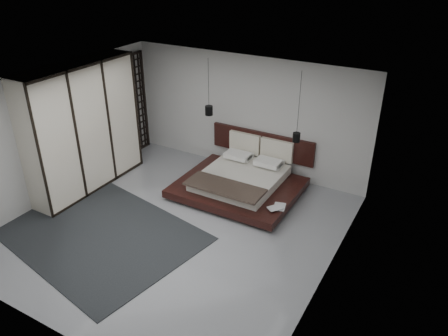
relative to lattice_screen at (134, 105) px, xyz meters
The scene contains 14 objects.
floor 4.05m from the lattice_screen, 39.71° to the right, with size 6.00×6.00×0.00m, color gray.
ceiling 4.12m from the lattice_screen, 39.71° to the right, with size 6.00×6.00×0.00m, color white.
wall_back 3.00m from the lattice_screen, 10.56° to the left, with size 6.00×6.00×0.00m, color #BABAB7.
wall_front 6.20m from the lattice_screen, 61.57° to the right, with size 6.00×6.00×0.00m, color #BABAB7.
wall_left 2.45m from the lattice_screen, 91.17° to the right, with size 6.00×6.00×0.00m, color #BABAB7.
wall_right 6.44m from the lattice_screen, 22.38° to the right, with size 6.00×6.00×0.00m, color #BABAB7.
lattice_screen is the anchor object (origin of this frame).
bed 3.60m from the lattice_screen, ahead, with size 2.60×2.32×1.05m.
book_lower 4.75m from the lattice_screen, 14.57° to the right, with size 0.23×0.31×0.03m, color #99724C.
book_upper 4.73m from the lattice_screen, 14.96° to the right, with size 0.21×0.28×0.02m, color #99724C.
pendant_left 2.37m from the lattice_screen, ahead, with size 0.18×0.18×1.31m.
pendant_right 4.48m from the lattice_screen, ahead, with size 0.16×0.16×1.51m.
wardrobe 2.03m from the lattice_screen, 82.89° to the right, with size 0.68×2.88×2.83m.
rug 4.00m from the lattice_screen, 62.46° to the right, with size 3.82×2.73×0.02m, color black.
Camera 1 is at (4.35, -5.74, 5.01)m, focal length 35.00 mm.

